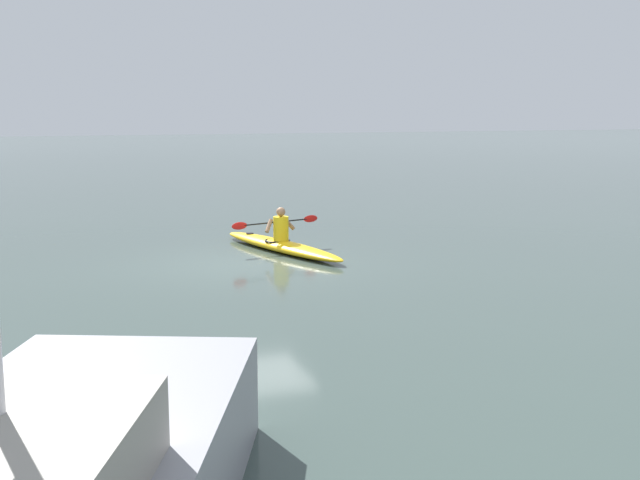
{
  "coord_description": "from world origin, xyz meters",
  "views": [
    {
      "loc": [
        4.04,
        16.05,
        3.29
      ],
      "look_at": [
        -0.42,
        3.47,
        1.04
      ],
      "focal_mm": 44.51,
      "sensor_mm": 36.0,
      "label": 1
    }
  ],
  "objects": [
    {
      "name": "ground_plane",
      "position": [
        0.0,
        0.0,
        0.0
      ],
      "size": [
        160.0,
        160.0,
        0.0
      ],
      "primitive_type": "plane",
      "color": "#384742"
    },
    {
      "name": "kayak",
      "position": [
        -1.12,
        -1.21,
        0.13
      ],
      "size": [
        1.97,
        4.61,
        0.25
      ],
      "color": "#EAB214",
      "rests_on": "ground"
    },
    {
      "name": "kayaker",
      "position": [
        -1.11,
        -1.23,
        0.58
      ],
      "size": [
        2.27,
        0.73,
        0.77
      ],
      "color": "yellow",
      "rests_on": "kayak"
    }
  ]
}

